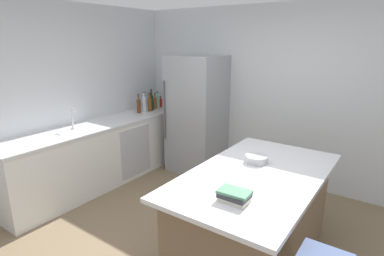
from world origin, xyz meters
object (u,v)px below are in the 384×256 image
refrigerator (197,115)px  hot_sauce_bottle (161,103)px  gin_bottle (158,102)px  whiskey_bottle (150,104)px  wine_bottle (152,102)px  mixing_bowl (256,159)px  kitchen_island (254,216)px  cookbook_stack (234,196)px  soda_bottle (144,104)px  syrup_bottle (139,106)px  vinegar_bottle (155,103)px  sink_faucet (73,118)px

refrigerator → hot_sauce_bottle: bearing=170.0°
gin_bottle → whiskey_bottle: 0.28m
wine_bottle → mixing_bowl: (2.45, -1.14, -0.12)m
kitchen_island → hot_sauce_bottle: bearing=147.2°
gin_bottle → hot_sauce_bottle: bearing=94.9°
refrigerator → cookbook_stack: (1.78, -2.11, 0.02)m
wine_bottle → cookbook_stack: size_ratio=1.46×
cookbook_stack → soda_bottle: bearing=145.8°
wine_bottle → mixing_bowl: 2.71m
gin_bottle → soda_bottle: (0.03, -0.37, 0.03)m
mixing_bowl → syrup_bottle: bearing=160.9°
wine_bottle → syrup_bottle: wine_bottle is taller
vinegar_bottle → syrup_bottle: size_ratio=0.89×
vinegar_bottle → cookbook_stack: bearing=-38.1°
kitchen_island → whiskey_bottle: size_ratio=6.08×
vinegar_bottle → hot_sauce_bottle: bearing=97.1°
whiskey_bottle → cookbook_stack: size_ratio=1.27×
vinegar_bottle → mixing_bowl: (2.47, -1.25, -0.09)m
vinegar_bottle → kitchen_island: bearing=-30.1°
sink_faucet → whiskey_bottle: (0.08, 1.43, -0.03)m
gin_bottle → mixing_bowl: size_ratio=1.30×
sink_faucet → cookbook_stack: sink_faucet is taller
syrup_bottle → gin_bottle: bearing=91.0°
wine_bottle → cookbook_stack: 3.30m
kitchen_island → soda_bottle: size_ratio=5.68×
soda_bottle → gin_bottle: bearing=94.1°
vinegar_bottle → syrup_bottle: bearing=-90.8°
kitchen_island → gin_bottle: bearing=148.6°
wine_bottle → mixing_bowl: bearing=-25.0°
kitchen_island → hot_sauce_bottle: 3.15m
mixing_bowl → sink_faucet: bearing=-171.7°
cookbook_stack → syrup_bottle: bearing=147.7°
hot_sauce_bottle → soda_bottle: soda_bottle is taller
refrigerator → whiskey_bottle: bearing=-165.7°
refrigerator → hot_sauce_bottle: 0.92m
gin_bottle → mixing_bowl: gin_bottle is taller
vinegar_bottle → soda_bottle: (0.01, -0.28, 0.03)m
syrup_bottle → mixing_bowl: 2.62m
refrigerator → syrup_bottle: bearing=-154.6°
kitchen_island → cookbook_stack: bearing=-82.9°
wine_bottle → gin_bottle: bearing=99.9°
whiskey_bottle → syrup_bottle: 0.22m
refrigerator → mixing_bowl: size_ratio=8.33×
gin_bottle → vinegar_bottle: gin_bottle is taller
kitchen_island → soda_bottle: 2.91m
kitchen_island → wine_bottle: wine_bottle is taller
gin_bottle → cookbook_stack: size_ratio=1.17×
hot_sauce_bottle → soda_bottle: size_ratio=0.59×
refrigerator → mixing_bowl: 2.04m
refrigerator → gin_bottle: 0.90m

